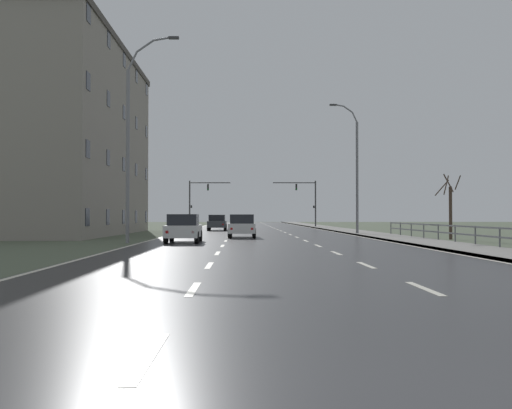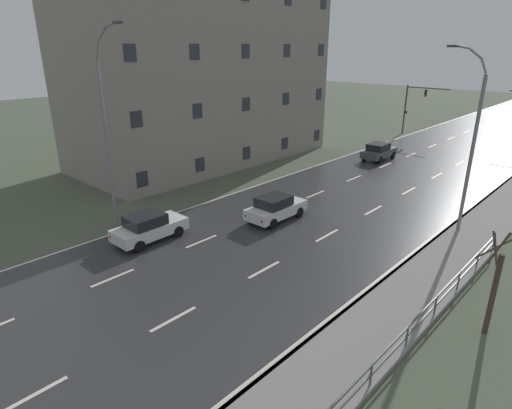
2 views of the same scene
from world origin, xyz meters
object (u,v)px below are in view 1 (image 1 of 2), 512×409
object	(u,v)px
street_lamp_midground	(355,170)
car_distant	(217,223)
traffic_signal_left	(197,197)
traffic_signal_right	(307,196)
car_mid_centre	(242,226)
car_far_left	(184,228)
street_lamp_left_bank	(131,142)
brick_building	(56,140)

from	to	relation	value
street_lamp_midground	car_distant	world-z (taller)	street_lamp_midground
car_distant	street_lamp_midground	bearing A→B (deg)	-46.79
traffic_signal_left	traffic_signal_right	bearing A→B (deg)	7.84
car_mid_centre	car_far_left	distance (m)	7.74
street_lamp_left_bank	car_distant	distance (m)	26.00
traffic_signal_right	car_far_left	world-z (taller)	traffic_signal_right
brick_building	street_lamp_left_bank	bearing A→B (deg)	-58.65
traffic_signal_right	car_mid_centre	bearing A→B (deg)	-103.80
street_lamp_left_bank	car_mid_centre	size ratio (longest dim) A/B	2.75
traffic_signal_left	brick_building	bearing A→B (deg)	-110.75
traffic_signal_right	car_far_left	size ratio (longest dim) A/B	1.44
car_mid_centre	street_lamp_midground	bearing A→B (deg)	33.82
car_mid_centre	street_lamp_left_bank	bearing A→B (deg)	-128.92
car_distant	car_far_left	world-z (taller)	same
brick_building	traffic_signal_right	bearing A→B (deg)	48.84
traffic_signal_right	brick_building	world-z (taller)	brick_building
car_far_left	car_distant	bearing A→B (deg)	88.02
street_lamp_left_bank	car_distant	size ratio (longest dim) A/B	2.76
traffic_signal_right	brick_building	size ratio (longest dim) A/B	0.25
street_lamp_midground	car_mid_centre	distance (m)	11.44
traffic_signal_right	brick_building	distance (m)	35.31
street_lamp_midground	traffic_signal_right	xyz separation A→B (m)	(-0.61, 27.78, -1.11)
street_lamp_left_bank	brick_building	xyz separation A→B (m)	(-8.85, 14.52, 2.02)
car_far_left	brick_building	world-z (taller)	brick_building
street_lamp_left_bank	traffic_signal_left	xyz separation A→B (m)	(0.45, 39.06, -1.67)
street_lamp_left_bank	car_far_left	world-z (taller)	street_lamp_left_bank
street_lamp_left_bank	traffic_signal_right	bearing A→B (deg)	70.79
car_distant	car_far_left	size ratio (longest dim) A/B	1.00
car_mid_centre	brick_building	xyz separation A→B (m)	(-14.86, 7.18, 6.72)
street_lamp_midground	car_distant	size ratio (longest dim) A/B	2.50
traffic_signal_left	car_far_left	distance (m)	38.96
street_lamp_left_bank	car_distant	xyz separation A→B (m)	(3.52, 25.33, -4.70)
street_lamp_left_bank	brick_building	distance (m)	17.12
street_lamp_midground	traffic_signal_right	size ratio (longest dim) A/B	1.74
traffic_signal_right	brick_building	bearing A→B (deg)	-131.16
brick_building	street_lamp_midground	bearing A→B (deg)	-3.22
traffic_signal_right	traffic_signal_left	size ratio (longest dim) A/B	1.02
car_distant	car_far_left	bearing A→B (deg)	-91.46
street_lamp_midground	brick_building	distance (m)	23.89
street_lamp_left_bank	car_mid_centre	bearing A→B (deg)	50.67
street_lamp_midground	car_far_left	xyz separation A→B (m)	(-12.06, -12.90, -4.25)
car_distant	traffic_signal_right	bearing A→B (deg)	55.62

